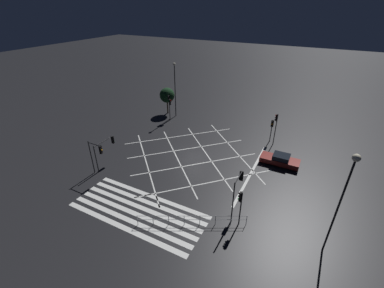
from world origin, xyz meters
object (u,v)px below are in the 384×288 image
Objects in this scene: traffic_light_nw_cross at (169,102)px; street_lamp_east at (345,187)px; waiting_car at (280,160)px; traffic_light_sw_main at (97,152)px; traffic_light_se_main at (240,202)px; street_lamp_west at (175,83)px; street_tree_near at (167,95)px; traffic_light_ne_main at (276,123)px; traffic_light_nw_main at (170,105)px; traffic_light_se_cross at (238,187)px; traffic_light_ne_cross at (272,126)px; traffic_light_sw_cross at (106,146)px.

street_lamp_east is at bearing 55.97° from traffic_light_nw_cross.
traffic_light_sw_main is at bearing 33.47° from waiting_car.
traffic_light_sw_main is at bearing 0.50° from traffic_light_se_main.
street_lamp_east is 30.13m from street_lamp_west.
street_tree_near is (-3.06, 19.09, 0.23)m from traffic_light_sw_main.
traffic_light_nw_main is at bearing -1.82° from traffic_light_ne_main.
traffic_light_ne_main is 1.02× the size of traffic_light_se_cross.
traffic_light_nw_cross is 0.89× the size of waiting_car.
traffic_light_ne_main reaches higher than traffic_light_nw_main.
traffic_light_se_cross is at bearing 79.00° from waiting_car.
traffic_light_nw_cross reaches higher than traffic_light_ne_cross.
traffic_light_nw_cross is at bearing -97.44° from street_lamp_west.
street_tree_near is (-2.39, 17.07, 0.66)m from traffic_light_sw_cross.
traffic_light_sw_cross is 0.95× the size of traffic_light_nw_main.
street_lamp_west is at bearing 1.69° from traffic_light_sw_cross.
waiting_car is (1.42, 11.43, -1.95)m from traffic_light_se_main.
street_lamp_west is (-24.10, 18.08, -0.62)m from street_lamp_east.
street_tree_near is (-18.20, 2.30, 0.91)m from traffic_light_ne_cross.
traffic_light_se_main is 0.40× the size of street_lamp_west.
traffic_light_se_main is 0.87× the size of traffic_light_sw_main.
traffic_light_nw_cross is 0.55m from traffic_light_nw_main.
traffic_light_sw_main is 18.86m from street_lamp_west.
traffic_light_se_cross reaches higher than traffic_light_sw_cross.
traffic_light_nw_cross is 0.93× the size of traffic_light_se_cross.
traffic_light_se_cross reaches higher than traffic_light_nw_cross.
traffic_light_se_cross is 8.10m from street_lamp_east.
traffic_light_sw_cross is 0.78× the size of traffic_light_ne_main.
traffic_light_nw_cross is at bearing 145.97° from street_lamp_east.
traffic_light_sw_main reaches higher than traffic_light_se_main.
traffic_light_se_main is 0.81× the size of traffic_light_se_cross.
traffic_light_se_cross is at bearing -93.05° from traffic_light_sw_cross.
traffic_light_ne_main is at bearing 39.83° from traffic_light_ne_cross.
street_lamp_east is 13.54m from waiting_car.
street_tree_near reaches higher than traffic_light_ne_main.
traffic_light_nw_main reaches higher than traffic_light_ne_cross.
traffic_light_ne_main is 1.23× the size of traffic_light_nw_main.
street_lamp_west is (-17.24, 18.49, 3.12)m from traffic_light_se_main.
traffic_light_se_main is 16.86m from traffic_light_sw_cross.
street_lamp_east is at bearing 25.63° from traffic_light_ne_cross.
traffic_light_sw_main is 22.62m from traffic_light_ne_cross.
traffic_light_se_cross is at bearing 4.29° from traffic_light_sw_main.
traffic_light_sw_main is (-16.08, -0.14, 0.43)m from traffic_light_se_main.
traffic_light_nw_main is 0.80× the size of street_tree_near.
traffic_light_se_main reaches higher than traffic_light_sw_cross.
traffic_light_sw_cross is 16.91m from street_lamp_west.
street_lamp_east is 32.07m from street_tree_near.
traffic_light_ne_main is at bearing -68.32° from waiting_car.
traffic_light_ne_cross is at bearing -7.19° from street_tree_near.
traffic_light_ne_cross is (15.14, 16.79, -0.68)m from traffic_light_sw_main.
street_lamp_west is (-16.84, 2.48, 2.51)m from traffic_light_ne_main.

